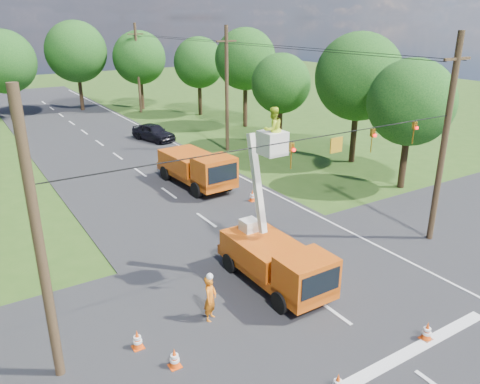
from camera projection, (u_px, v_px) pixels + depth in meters
ground at (140, 173)px, 33.70m from camera, size 140.00×140.00×0.00m
road_main at (140, 173)px, 33.70m from camera, size 12.00×100.00×0.06m
road_cross at (298, 287)px, 19.43m from camera, size 56.00×10.00×0.07m
stop_bar at (398, 359)px, 15.31m from camera, size 9.00×0.45×0.02m
edge_line at (209, 161)px, 36.49m from camera, size 0.12×90.00×0.02m
bucket_truck at (276, 251)px, 19.01m from camera, size 2.33×5.73×7.40m
second_truck at (197, 168)px, 30.62m from camera, size 2.95×6.71×2.46m
ground_worker at (210, 299)px, 17.02m from camera, size 0.78×0.74×1.80m
distant_car at (153, 132)px, 42.33m from camera, size 3.09×4.91×1.56m
traffic_cone_0 at (338, 384)px, 13.79m from camera, size 0.38×0.38×0.71m
traffic_cone_1 at (427, 331)px, 16.11m from camera, size 0.38×0.38×0.71m
traffic_cone_2 at (261, 227)px, 24.08m from camera, size 0.38×0.38×0.71m
traffic_cone_3 at (252, 196)px, 28.37m from camera, size 0.38×0.38×0.71m
traffic_cone_4 at (175, 358)px, 14.83m from camera, size 0.38×0.38×0.71m
traffic_cone_5 at (137, 340)px, 15.69m from camera, size 0.38×0.38×0.71m
traffic_cone_7 at (216, 173)px, 32.46m from camera, size 0.38×0.38×0.71m
pole_right_near at (444, 140)px, 21.89m from camera, size 1.80×0.30×10.00m
pole_right_mid at (227, 89)px, 37.74m from camera, size 1.80×0.30×10.00m
pole_right_far at (138, 68)px, 53.60m from camera, size 1.80×0.30×10.00m
pole_left at (39, 246)px, 13.11m from camera, size 0.30×0.30×9.00m
signal_span at (348, 142)px, 18.48m from camera, size 18.00×0.29×1.07m
tree_right_a at (411, 103)px, 28.98m from camera, size 5.40×5.40×8.28m
tree_right_b at (359, 77)px, 34.18m from camera, size 6.40×6.40×9.65m
tree_right_c at (281, 84)px, 39.22m from camera, size 5.00×5.00×7.83m
tree_right_d at (245, 59)px, 45.89m from camera, size 6.00×6.00×9.70m
tree_right_e at (199, 63)px, 52.03m from camera, size 5.60×5.60×8.63m
tree_far_a at (4, 62)px, 48.85m from camera, size 6.60×6.60×9.50m
tree_far_b at (76, 52)px, 54.22m from camera, size 7.00×7.00×10.32m
tree_far_c at (139, 58)px, 55.35m from camera, size 6.20×6.20×9.18m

